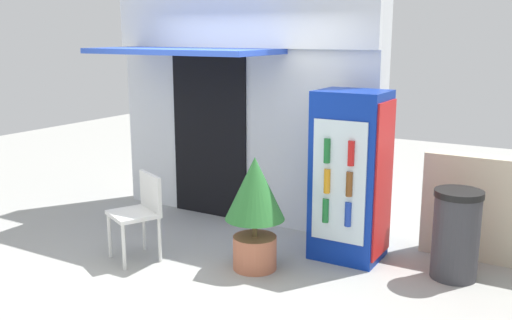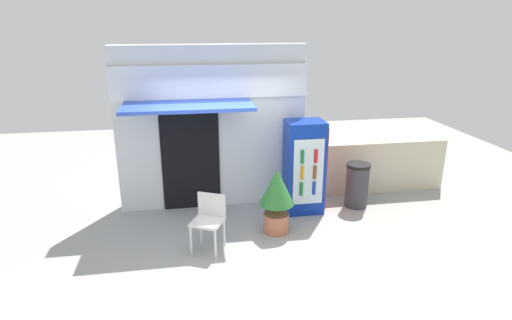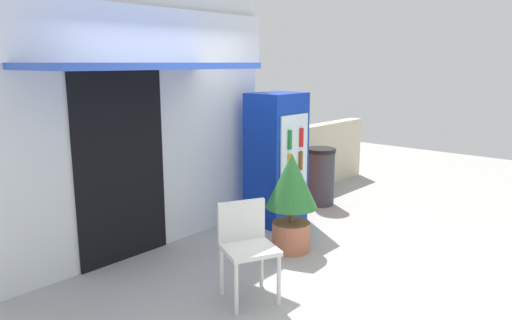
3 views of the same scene
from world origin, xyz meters
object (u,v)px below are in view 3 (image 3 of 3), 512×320
Objects in this scene: trash_bin at (320,176)px; potted_plant_near_shop at (291,193)px; drink_cooler at (277,159)px; plastic_chair at (246,241)px.

potted_plant_near_shop is at bearing -156.14° from trash_bin.
drink_cooler is 1.53× the size of potted_plant_near_shop.
potted_plant_near_shop reaches higher than plastic_chair.
plastic_chair is 1.20m from potted_plant_near_shop.
trash_bin is (1.06, 0.02, -0.43)m from drink_cooler.
drink_cooler reaches higher than trash_bin.
trash_bin is at bearing 0.87° from drink_cooler.
drink_cooler is at bearing -179.13° from trash_bin.
potted_plant_near_shop is (-0.68, -0.75, -0.19)m from drink_cooler.
drink_cooler reaches higher than potted_plant_near_shop.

